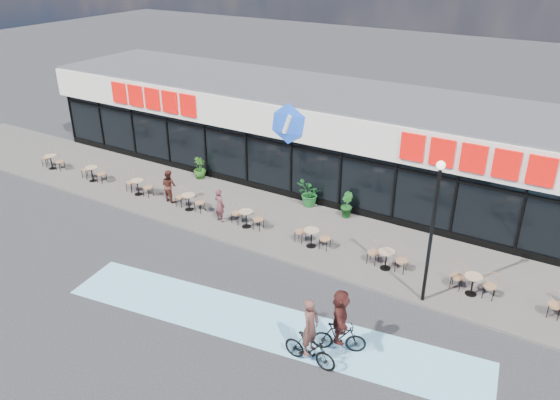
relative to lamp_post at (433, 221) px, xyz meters
The scene contains 20 objects.
ground 8.80m from the lamp_post, 163.76° to the right, with size 120.00×120.00×0.00m, color #28282B.
sidewalk 8.75m from the lamp_post, 164.44° to the left, with size 44.00×5.00×0.10m, color #534F49.
bike_lane 6.27m from the lamp_post, 135.73° to the right, with size 14.00×2.20×0.01m, color #7DC8EC.
building 11.01m from the lamp_post, 135.99° to the left, with size 30.60×6.57×4.75m.
lamp_post is the anchor object (origin of this frame).
bistro_set_0 20.74m from the lamp_post, behind, with size 1.54×0.62×0.90m.
bistro_set_1 17.65m from the lamp_post, behind, with size 1.54×0.62×0.90m.
bistro_set_2 14.57m from the lamp_post, behind, with size 1.54×0.62×0.90m.
bistro_set_3 11.53m from the lamp_post, behind, with size 1.54×0.62×0.90m.
bistro_set_4 8.54m from the lamp_post, behind, with size 1.54×0.62×0.90m.
bistro_set_5 5.69m from the lamp_post, 165.50° to the left, with size 1.54×0.62×0.90m.
bistro_set_6 3.37m from the lamp_post, 144.71° to the left, with size 1.54×0.62×0.90m.
bistro_set_7 3.15m from the lamp_post, 43.85° to the left, with size 1.54×0.62×0.90m.
potted_plant_left 13.91m from the lamp_post, 161.84° to the left, with size 0.62×0.62×1.10m, color #1E4814.
potted_plant_mid 8.33m from the lamp_post, 147.32° to the left, with size 1.10×0.95×1.22m, color #195822.
potted_plant_right 6.89m from the lamp_post, 138.78° to the left, with size 0.62×0.50×1.13m, color #134516.
patron_left 9.64m from the lamp_post, behind, with size 0.55×0.36×1.50m, color #582D31.
patron_right 12.80m from the lamp_post, behind, with size 0.75×0.58×1.54m, color #49201A.
cyclist_a 5.48m from the lamp_post, 112.04° to the right, with size 1.71×0.66×2.22m.
cyclist_b 4.44m from the lamp_post, 110.80° to the right, with size 1.67×1.63×2.13m.
Camera 1 is at (11.64, -13.22, 11.19)m, focal length 35.00 mm.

